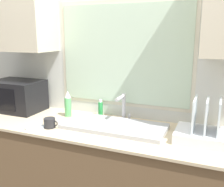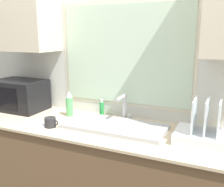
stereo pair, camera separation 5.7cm
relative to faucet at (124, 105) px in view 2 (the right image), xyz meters
The scene contains 10 objects.
countertop 0.61m from the faucet, 102.43° to the right, with size 2.48×0.65×0.89m.
wall_back 0.39m from the faucet, 111.82° to the left, with size 6.00×0.38×2.60m.
sink_basin 0.22m from the faucet, 91.41° to the right, with size 0.78×0.35×0.03m.
faucet is the anchor object (origin of this frame).
microwave 1.02m from the faucet, behind, with size 0.46×0.33×0.28m.
dish_rack 0.68m from the faucet, 15.82° to the right, with size 0.38×0.29×0.29m.
spray_bottle 0.49m from the faucet, behind, with size 0.06×0.06×0.23m.
soap_bottle 0.25m from the faucet, 167.01° to the left, with size 0.04×0.04×0.15m.
mug_near_sink 0.60m from the faucet, 141.98° to the right, with size 0.12×0.09×0.08m.
small_plate 0.71m from the faucet, 143.62° to the right, with size 0.14×0.14×0.01m.
Camera 2 is at (0.80, -1.40, 1.59)m, focal length 42.00 mm.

